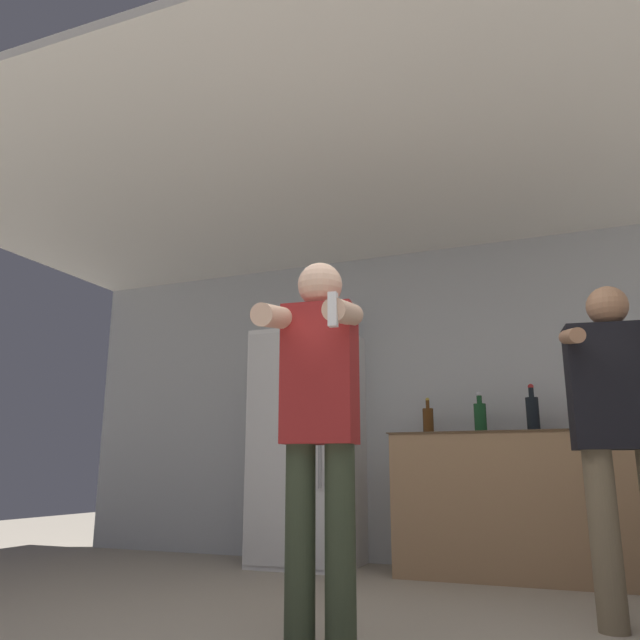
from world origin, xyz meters
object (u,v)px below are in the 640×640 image
object	(u,v)px
bottle_clear_vodka	(609,418)
bottle_short_whiskey	(587,417)
person_woman_foreground	(319,414)
person_man_side	(621,424)
bottle_brown_liquor	(480,417)
bottle_red_label	(428,420)
refrigerator	(308,446)
bottle_dark_rum	(533,413)

from	to	relation	value
bottle_clear_vodka	bottle_short_whiskey	distance (m)	0.14
person_woman_foreground	person_man_side	world-z (taller)	person_woman_foreground
bottle_brown_liquor	person_woman_foreground	distance (m)	2.25
bottle_clear_vodka	bottle_short_whiskey	bearing A→B (deg)	180.00
bottle_brown_liquor	person_man_side	world-z (taller)	person_man_side
bottle_clear_vodka	bottle_red_label	bearing A→B (deg)	180.00
bottle_brown_liquor	bottle_short_whiskey	distance (m)	0.73
bottle_clear_vodka	refrigerator	bearing A→B (deg)	-177.62
bottle_red_label	person_man_side	xyz separation A→B (m)	(1.24, -1.40, -0.15)
bottle_short_whiskey	bottle_red_label	distance (m)	1.13
bottle_clear_vodka	bottle_dark_rum	bearing A→B (deg)	180.00
bottle_brown_liquor	person_woman_foreground	size ratio (longest dim) A/B	0.19
bottle_brown_liquor	bottle_short_whiskey	size ratio (longest dim) A/B	1.08
bottle_short_whiskey	person_man_side	world-z (taller)	person_man_side
bottle_dark_rum	bottle_red_label	bearing A→B (deg)	-180.00
refrigerator	person_man_side	size ratio (longest dim) A/B	1.11
bottle_clear_vodka	bottle_short_whiskey	xyz separation A→B (m)	(-0.14, 0.00, 0.01)
bottle_brown_liquor	bottle_dark_rum	world-z (taller)	bottle_dark_rum
bottle_dark_rum	person_man_side	size ratio (longest dim) A/B	0.21
bottle_short_whiskey	person_woman_foreground	world-z (taller)	person_woman_foreground
refrigerator	bottle_dark_rum	world-z (taller)	refrigerator
bottle_red_label	person_woman_foreground	size ratio (longest dim) A/B	0.17
refrigerator	bottle_brown_liquor	world-z (taller)	refrigerator
refrigerator	bottle_short_whiskey	distance (m)	2.10
bottle_brown_liquor	bottle_clear_vodka	distance (m)	0.87
refrigerator	bottle_short_whiskey	xyz separation A→B (m)	(2.09, 0.09, 0.18)
bottle_brown_liquor	bottle_red_label	xyz separation A→B (m)	(-0.39, 0.00, -0.02)
bottle_dark_rum	bottle_short_whiskey	bearing A→B (deg)	0.00
person_woman_foreground	bottle_red_label	bearing A→B (deg)	89.70
bottle_dark_rum	bottle_clear_vodka	bearing A→B (deg)	-0.00
bottle_short_whiskey	person_woman_foreground	distance (m)	2.49
bottle_short_whiskey	person_man_side	xyz separation A→B (m)	(0.12, -1.40, -0.14)
person_woman_foreground	person_man_side	bearing A→B (deg)	32.89
person_man_side	bottle_short_whiskey	bearing A→B (deg)	94.79
bottle_short_whiskey	bottle_dark_rum	size ratio (longest dim) A/B	0.82
refrigerator	person_man_side	bearing A→B (deg)	-30.64
bottle_dark_rum	bottle_brown_liquor	bearing A→B (deg)	-180.00
bottle_brown_liquor	bottle_dark_rum	xyz separation A→B (m)	(0.37, 0.00, 0.02)
person_man_side	person_woman_foreground	bearing A→B (deg)	-147.11
bottle_brown_liquor	bottle_short_whiskey	world-z (taller)	bottle_brown_liquor
person_man_side	refrigerator	bearing A→B (deg)	149.36
bottle_short_whiskey	bottle_red_label	world-z (taller)	bottle_short_whiskey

